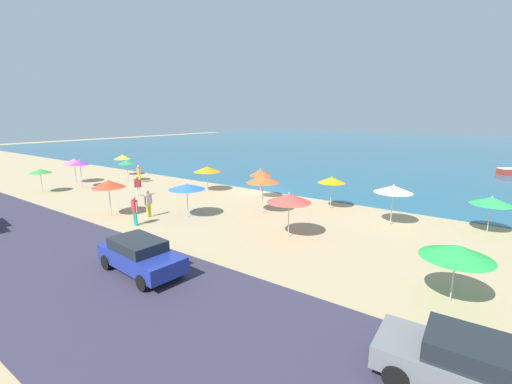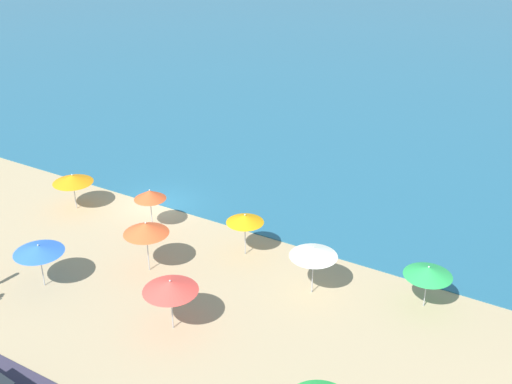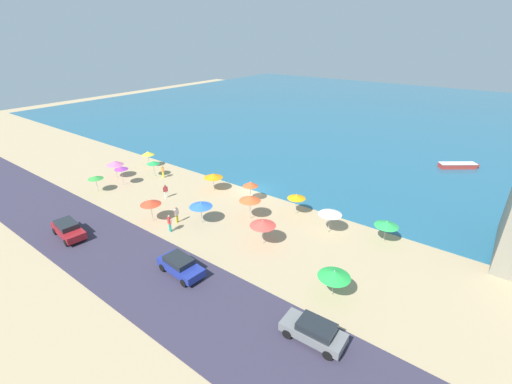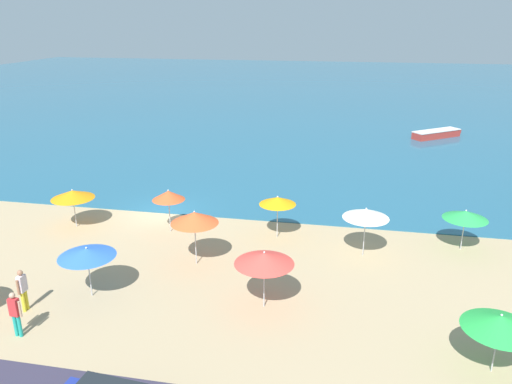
# 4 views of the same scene
# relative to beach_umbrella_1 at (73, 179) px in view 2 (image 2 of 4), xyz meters

# --- Properties ---
(ground_plane) EXTENTS (160.00, 160.00, 0.00)m
(ground_plane) POSITION_rel_beach_umbrella_1_xyz_m (4.00, 2.83, -1.93)
(ground_plane) COLOR tan
(sea) EXTENTS (150.00, 110.00, 0.05)m
(sea) POSITION_rel_beach_umbrella_1_xyz_m (4.00, 57.83, -1.90)
(sea) COLOR #245F7D
(sea) RESTS_ON ground_plane
(beach_umbrella_1) EXTENTS (2.35, 2.35, 2.23)m
(beach_umbrella_1) POSITION_rel_beach_umbrella_1_xyz_m (0.00, 0.00, 0.00)
(beach_umbrella_1) COLOR #B2B2B7
(beach_umbrella_1) RESTS_ON ground_plane
(beach_umbrella_3) EXTENTS (2.20, 2.20, 2.16)m
(beach_umbrella_3) POSITION_rel_beach_umbrella_1_xyz_m (20.75, 1.11, -0.04)
(beach_umbrella_3) COLOR #B2B2B7
(beach_umbrella_3) RESTS_ON ground_plane
(beach_umbrella_5) EXTENTS (2.37, 2.37, 2.28)m
(beach_umbrella_5) POSITION_rel_beach_umbrella_1_xyz_m (4.53, -6.64, 0.10)
(beach_umbrella_5) COLOR #B2B2B7
(beach_umbrella_5) RESTS_ON ground_plane
(beach_umbrella_6) EXTENTS (2.26, 2.26, 2.53)m
(beach_umbrella_6) POSITION_rel_beach_umbrella_1_xyz_m (15.86, -0.53, 0.31)
(beach_umbrella_6) COLOR #B2B2B7
(beach_umbrella_6) RESTS_ON ground_plane
(beach_umbrella_7) EXTENTS (1.94, 1.94, 2.36)m
(beach_umbrella_7) POSITION_rel_beach_umbrella_1_xyz_m (11.34, 0.76, 0.16)
(beach_umbrella_7) COLOR #B2B2B7
(beach_umbrella_7) RESTS_ON ground_plane
(beach_umbrella_9) EXTENTS (2.41, 2.41, 2.50)m
(beach_umbrella_9) POSITION_rel_beach_umbrella_1_xyz_m (11.86, -6.06, 0.27)
(beach_umbrella_9) COLOR #B2B2B7
(beach_umbrella_9) RESTS_ON ground_plane
(beach_umbrella_13) EXTENTS (2.25, 2.25, 2.73)m
(beach_umbrella_13) POSITION_rel_beach_umbrella_1_xyz_m (8.01, -2.99, 0.46)
(beach_umbrella_13) COLOR #B2B2B7
(beach_umbrella_13) RESTS_ON ground_plane
(beach_umbrella_14) EXTENTS (1.78, 1.78, 2.44)m
(beach_umbrella_14) POSITION_rel_beach_umbrella_1_xyz_m (5.44, 0.41, 0.18)
(beach_umbrella_14) COLOR #B2B2B7
(beach_umbrella_14) RESTS_ON ground_plane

